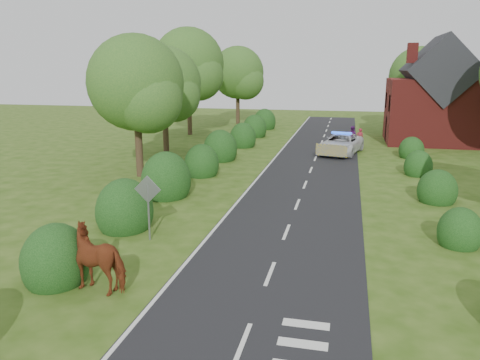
% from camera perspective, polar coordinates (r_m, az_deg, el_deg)
% --- Properties ---
extents(ground, '(120.00, 120.00, 0.00)m').
position_cam_1_polar(ground, '(15.27, 3.68, -11.38)').
color(ground, '#2F5011').
extents(road, '(6.00, 70.00, 0.02)m').
position_cam_1_polar(road, '(29.47, 8.47, 0.80)').
color(road, black).
rests_on(road, ground).
extents(road_markings, '(4.96, 70.00, 0.01)m').
position_cam_1_polar(road_markings, '(27.63, 4.81, 0.08)').
color(road_markings, white).
rests_on(road_markings, road).
extents(hedgerow_left, '(2.75, 50.41, 3.00)m').
position_cam_1_polar(hedgerow_left, '(27.41, -5.76, 1.51)').
color(hedgerow_left, '#0F350E').
rests_on(hedgerow_left, ground).
extents(hedgerow_right, '(2.10, 45.78, 2.10)m').
position_cam_1_polar(hedgerow_right, '(25.95, 22.46, -0.60)').
color(hedgerow_right, '#0F350E').
rests_on(hedgerow_right, ground).
extents(tree_left_a, '(5.74, 5.60, 8.38)m').
position_cam_1_polar(tree_left_a, '(28.21, -12.23, 11.02)').
color(tree_left_a, '#332316').
rests_on(tree_left_a, ground).
extents(tree_left_b, '(5.74, 5.60, 8.07)m').
position_cam_1_polar(tree_left_b, '(36.15, -8.96, 11.17)').
color(tree_left_b, '#332316').
rests_on(tree_left_b, ground).
extents(tree_left_c, '(6.97, 6.80, 10.22)m').
position_cam_1_polar(tree_left_c, '(45.98, -6.02, 13.58)').
color(tree_left_c, '#332316').
rests_on(tree_left_c, ground).
extents(tree_left_d, '(6.15, 6.00, 8.89)m').
position_cam_1_polar(tree_left_d, '(54.95, -0.03, 12.70)').
color(tree_left_d, '#332316').
rests_on(tree_left_d, ground).
extents(tree_right_c, '(6.15, 6.00, 8.58)m').
position_cam_1_polar(tree_right_c, '(52.02, 21.30, 11.43)').
color(tree_right_c, '#332316').
rests_on(tree_right_c, ground).
extents(road_sign, '(1.06, 0.08, 2.53)m').
position_cam_1_polar(road_sign, '(17.89, -11.16, -2.20)').
color(road_sign, gray).
rests_on(road_sign, ground).
extents(house, '(8.00, 7.40, 9.17)m').
position_cam_1_polar(house, '(44.36, 22.79, 9.08)').
color(house, maroon).
rests_on(house, ground).
extents(cow, '(2.40, 1.44, 1.62)m').
position_cam_1_polar(cow, '(14.70, -16.47, -9.51)').
color(cow, '#64340D').
rests_on(cow, ground).
extents(police_van, '(3.68, 5.92, 1.67)m').
position_cam_1_polar(police_van, '(36.64, 12.21, 4.33)').
color(police_van, silver).
rests_on(police_van, ground).
extents(pedestrian_red, '(0.63, 0.46, 1.58)m').
position_cam_1_polar(pedestrian_red, '(40.02, 14.39, 5.00)').
color(pedestrian_red, maroon).
rests_on(pedestrian_red, ground).
extents(pedestrian_purple, '(0.98, 0.86, 1.69)m').
position_cam_1_polar(pedestrian_purple, '(40.49, 13.48, 5.23)').
color(pedestrian_purple, '#611D6D').
rests_on(pedestrian_purple, ground).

